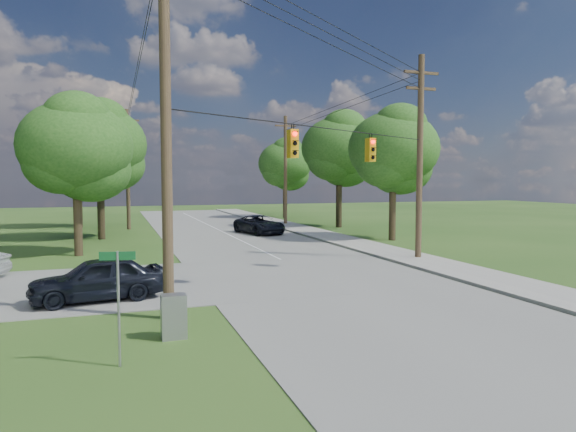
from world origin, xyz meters
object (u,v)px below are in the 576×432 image
object	(u,v)px
pole_ne	(420,154)
control_cabinet	(174,316)
pole_sw	(166,108)
car_main_north	(259,225)
pole_north_w	(128,168)
car_cross_dark	(97,279)
pole_north_e	(285,169)

from	to	relation	value
pole_ne	control_cabinet	world-z (taller)	pole_ne
pole_sw	car_main_north	distance (m)	24.74
pole_north_w	control_cabinet	xyz separation A→B (m)	(0.33, -31.60, -4.55)
car_cross_dark	pole_sw	bearing A→B (deg)	25.21
pole_north_e	car_main_north	size ratio (longest dim) A/B	2.00
pole_ne	car_cross_dark	size ratio (longest dim) A/B	2.40
car_cross_dark	pole_north_e	bearing A→B (deg)	140.00
car_cross_dark	pole_ne	bearing A→B (deg)	96.82
pole_north_e	car_main_north	world-z (taller)	pole_north_e
pole_north_w	pole_north_e	bearing A→B (deg)	0.00
pole_north_w	pole_ne	bearing A→B (deg)	-57.71
pole_ne	pole_north_e	distance (m)	22.00
pole_ne	pole_north_w	distance (m)	26.03
car_cross_dark	pole_north_w	bearing A→B (deg)	166.73
pole_north_w	car_cross_dark	distance (m)	27.01
pole_sw	pole_north_w	size ratio (longest dim) A/B	1.20
pole_sw	car_cross_dark	size ratio (longest dim) A/B	2.74
pole_ne	pole_north_w	bearing A→B (deg)	122.29
pole_north_w	car_cross_dark	xyz separation A→B (m)	(-1.69, -26.61, -4.35)
pole_sw	pole_north_e	xyz separation A→B (m)	(13.50, 29.60, -1.10)
car_main_north	pole_north_w	bearing A→B (deg)	128.69
pole_ne	pole_north_e	bearing A→B (deg)	90.00
pole_ne	car_cross_dark	distance (m)	16.91
pole_sw	pole_ne	distance (m)	15.51
pole_sw	pole_north_e	bearing A→B (deg)	65.48
pole_sw	car_main_north	size ratio (longest dim) A/B	2.40
control_cabinet	pole_north_e	bearing A→B (deg)	66.25
pole_north_w	control_cabinet	bearing A→B (deg)	-89.40
pole_ne	pole_north_e	world-z (taller)	pole_ne
pole_north_e	car_cross_dark	xyz separation A→B (m)	(-15.59, -26.61, -4.35)
car_cross_dark	car_main_north	xyz separation A→B (m)	(11.09, 19.39, -0.05)
pole_ne	car_main_north	world-z (taller)	pole_ne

